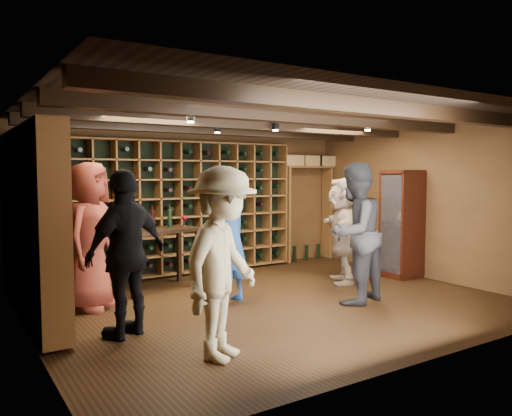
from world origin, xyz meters
TOP-DOWN VIEW (x-y plane):
  - ground at (0.00, 0.00)m, footprint 6.00×6.00m
  - room_shell at (0.00, 0.05)m, footprint 6.00×6.00m
  - wine_rack_back at (-0.52, 2.33)m, footprint 4.65×0.30m
  - wine_rack_left at (-2.83, 0.82)m, footprint 0.30×2.65m
  - crate_shelf at (2.41, 2.32)m, footprint 1.20×0.32m
  - display_cabinet at (2.71, 0.20)m, footprint 0.55×0.50m
  - man_blue_shirt at (-0.52, 0.29)m, footprint 0.76×0.64m
  - man_grey_suit at (0.89, -0.60)m, footprint 1.06×0.92m
  - guest_red_floral at (-2.16, 0.95)m, footprint 1.04×1.08m
  - guest_woman_black at (-2.10, -0.32)m, footprint 1.12×0.83m
  - guest_khaki at (-1.56, -1.43)m, footprint 1.33×1.20m
  - guest_beige at (1.61, 0.42)m, footprint 1.27×1.55m
  - tasting_table at (-1.04, 1.52)m, footprint 1.30×0.82m

SIDE VIEW (x-z plane):
  - ground at x=0.00m, z-range 0.00..0.00m
  - tasting_table at x=-1.04m, z-range 0.20..1.39m
  - guest_beige at x=1.61m, z-range 0.00..1.66m
  - display_cabinet at x=2.71m, z-range -0.02..1.73m
  - man_blue_shirt at x=-0.52m, z-range 0.00..1.76m
  - guest_woman_black at x=-2.10m, z-range 0.00..1.77m
  - guest_khaki at x=-1.56m, z-range 0.00..1.79m
  - man_grey_suit at x=0.89m, z-range 0.00..1.87m
  - guest_red_floral at x=-2.16m, z-range 0.00..1.87m
  - wine_rack_back at x=-0.52m, z-range 0.05..2.25m
  - wine_rack_left at x=-2.83m, z-range 0.05..2.25m
  - crate_shelf at x=2.41m, z-range 0.54..2.60m
  - room_shell at x=0.00m, z-range -0.58..5.42m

